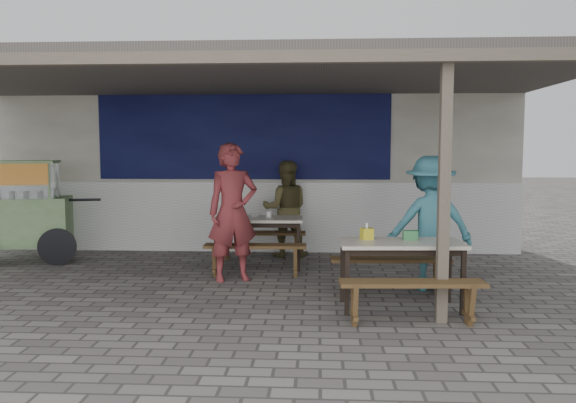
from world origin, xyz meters
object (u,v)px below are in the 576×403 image
at_px(bench_left_street, 255,253).
at_px(donation_box, 410,235).
at_px(table_right, 401,249).
at_px(patron_street_side, 233,212).
at_px(table_left, 258,223).
at_px(patron_right_table, 430,223).
at_px(patron_wall_side, 286,209).
at_px(bench_left_wall, 261,239).
at_px(tissue_box, 367,234).
at_px(vendor_cart, 21,207).
at_px(condiment_jar, 269,214).
at_px(bench_right_wall, 390,267).
at_px(bench_right_street, 412,292).
at_px(condiment_bowl, 255,215).

height_order(bench_left_street, donation_box, donation_box).
relative_size(table_right, patron_street_side, 0.75).
height_order(table_right, patron_street_side, patron_street_side).
relative_size(table_left, patron_right_table, 0.79).
bearing_deg(patron_wall_side, patron_street_side, 65.90).
bearing_deg(bench_left_wall, tissue_box, -62.06).
distance_m(vendor_cart, condiment_jar, 3.88).
distance_m(patron_wall_side, condiment_jar, 0.88).
height_order(bench_right_wall, patron_wall_side, patron_wall_side).
height_order(bench_left_street, bench_right_street, same).
relative_size(vendor_cart, donation_box, 11.77).
distance_m(vendor_cart, patron_right_table, 6.17).
bearing_deg(condiment_bowl, bench_right_street, -55.96).
distance_m(bench_left_wall, bench_right_wall, 2.74).
bearing_deg(bench_right_wall, table_right, -90.00).
bearing_deg(bench_left_street, condiment_jar, 77.10).
xyz_separation_m(table_right, condiment_jar, (-1.65, 2.13, 0.13)).
bearing_deg(table_left, condiment_jar, 19.98).
xyz_separation_m(patron_street_side, tissue_box, (1.69, -1.10, -0.11)).
distance_m(vendor_cart, condiment_bowl, 3.66).
bearing_deg(patron_right_table, vendor_cart, -17.72).
xyz_separation_m(patron_wall_side, condiment_bowl, (-0.42, -0.79, -0.02)).
bearing_deg(tissue_box, donation_box, -3.38).
distance_m(table_right, bench_right_street, 0.69).
distance_m(bench_right_wall, patron_right_table, 0.77).
height_order(vendor_cart, donation_box, vendor_cart).
distance_m(bench_left_street, bench_left_wall, 1.21).
bearing_deg(bench_left_wall, condiment_jar, -74.63).
xyz_separation_m(table_right, patron_right_table, (0.48, 0.87, 0.17)).
bearing_deg(bench_left_street, patron_right_table, -16.51).
xyz_separation_m(bench_left_wall, bench_right_wall, (1.79, -2.07, 0.00)).
relative_size(donation_box, condiment_bowl, 0.92).
bearing_deg(bench_left_wall, vendor_cart, -175.75).
relative_size(table_left, vendor_cart, 0.71).
xyz_separation_m(table_right, patron_wall_side, (-1.45, 2.99, 0.12)).
height_order(bench_left_street, tissue_box, tissue_box).
xyz_separation_m(patron_right_table, donation_box, (-0.37, -0.76, -0.04)).
xyz_separation_m(patron_street_side, condiment_jar, (0.40, 0.90, -0.13)).
height_order(bench_right_street, donation_box, donation_box).
bearing_deg(patron_wall_side, bench_left_wall, 34.78).
bearing_deg(condiment_bowl, table_right, -49.72).
bearing_deg(condiment_bowl, vendor_cart, 178.75).
bearing_deg(bench_right_wall, patron_right_table, 24.60).
xyz_separation_m(vendor_cart, patron_wall_side, (4.08, 0.71, -0.07)).
bearing_deg(condiment_bowl, bench_left_wall, 84.16).
distance_m(table_right, condiment_bowl, 2.89).
height_order(table_left, bench_right_wall, table_left).
relative_size(bench_right_wall, condiment_jar, 16.04).
relative_size(patron_right_table, tissue_box, 13.56).
bearing_deg(table_right, tissue_box, 155.99).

